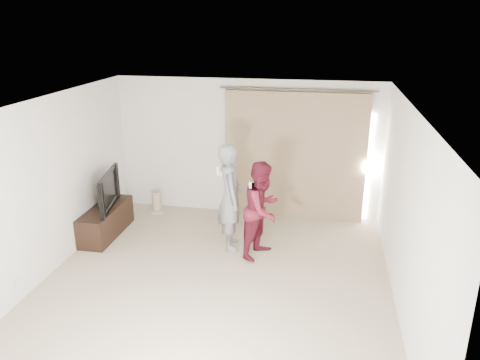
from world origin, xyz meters
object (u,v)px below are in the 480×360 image
tv (103,190)px  tv_console (106,221)px  person_man (231,197)px  person_woman (262,210)px

tv → tv_console: bearing=-0.0°
tv_console → person_man: person_man is taller
tv_console → tv: tv is taller
person_man → person_woman: person_man is taller
tv_console → tv: bearing=0.0°
tv_console → person_man: bearing=-1.1°
tv_console → person_woman: person_woman is taller
tv_console → tv: (0.00, 0.00, 0.58)m
tv → person_man: 2.25m
person_woman → tv: bearing=175.5°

